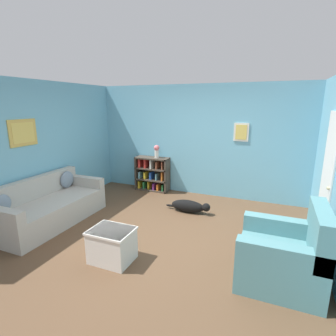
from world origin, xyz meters
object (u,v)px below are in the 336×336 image
couch (49,207)px  dog (189,206)px  coffee_table (112,244)px  bookshelf (152,174)px  vase (157,151)px  recliner_chair (285,256)px

couch → dog: (2.26, 1.43, -0.17)m
coffee_table → bookshelf: bearing=105.5°
bookshelf → couch: bearing=-111.0°
bookshelf → dog: 1.69m
couch → vase: (1.07, 2.43, 0.73)m
couch → bookshelf: bearing=69.0°
recliner_chair → dog: bearing=137.4°
dog → bookshelf: bearing=142.3°
vase → dog: bearing=-40.2°
couch → bookshelf: 2.63m
bookshelf → recliner_chair: 4.03m
dog → couch: bearing=-147.7°
bookshelf → dog: bookshelf is taller
couch → coffee_table: bearing=-18.4°
coffee_table → dog: size_ratio=0.61×
recliner_chair → vase: size_ratio=3.16×
bookshelf → coffee_table: 3.17m
couch → dog: 2.68m
couch → recliner_chair: (4.00, -0.17, 0.06)m
bookshelf → dog: size_ratio=0.89×
bookshelf → recliner_chair: size_ratio=0.85×
recliner_chair → dog: size_ratio=1.05×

